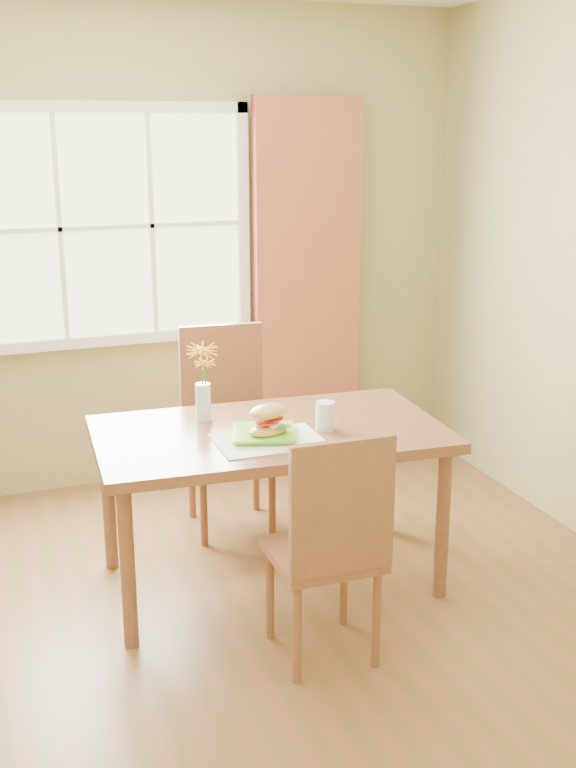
% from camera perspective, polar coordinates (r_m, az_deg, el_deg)
% --- Properties ---
extents(room, '(4.24, 3.84, 2.74)m').
position_cam_1_polar(room, '(3.29, -6.01, 3.86)').
color(room, brown).
rests_on(room, ground).
extents(window, '(1.62, 0.06, 1.32)m').
position_cam_1_polar(window, '(5.08, -11.48, 9.74)').
color(window, '#BAD09D').
rests_on(window, room).
extents(curtain_right, '(0.65, 0.08, 2.20)m').
position_cam_1_polar(curtain_right, '(5.35, 1.22, 6.05)').
color(curtain_right, maroon).
rests_on(curtain_right, room).
extents(dining_table, '(1.58, 0.95, 0.75)m').
position_cam_1_polar(dining_table, '(4.00, -1.17, -3.91)').
color(dining_table, brown).
rests_on(dining_table, room).
extents(chair_near, '(0.41, 0.41, 0.97)m').
position_cam_1_polar(chair_near, '(3.45, 2.73, -9.88)').
color(chair_near, brown).
rests_on(chair_near, room).
extents(chair_far, '(0.47, 0.47, 1.05)m').
position_cam_1_polar(chair_far, '(4.68, -3.95, -2.16)').
color(chair_far, brown).
rests_on(chair_far, room).
extents(placemat, '(0.45, 0.33, 0.01)m').
position_cam_1_polar(placemat, '(3.82, -1.22, -3.62)').
color(placemat, beige).
rests_on(placemat, dining_table).
extents(plate, '(0.33, 0.33, 0.01)m').
position_cam_1_polar(plate, '(3.87, -1.55, -3.22)').
color(plate, '#75CB32').
rests_on(plate, placemat).
extents(croissant_sandwich, '(0.22, 0.18, 0.14)m').
position_cam_1_polar(croissant_sandwich, '(3.82, -1.27, -2.32)').
color(croissant_sandwich, gold).
rests_on(croissant_sandwich, plate).
extents(water_glass, '(0.08, 0.08, 0.13)m').
position_cam_1_polar(water_glass, '(3.95, 2.38, -2.08)').
color(water_glass, silver).
rests_on(water_glass, dining_table).
extents(flower_vase, '(0.14, 0.14, 0.36)m').
position_cam_1_polar(flower_vase, '(4.05, -5.42, 0.55)').
color(flower_vase, silver).
rests_on(flower_vase, dining_table).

